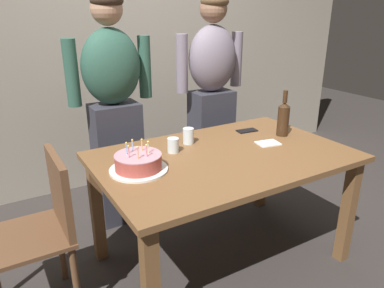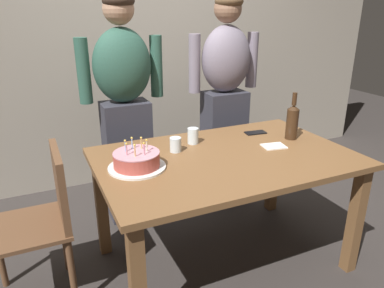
{
  "view_description": "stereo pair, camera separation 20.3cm",
  "coord_description": "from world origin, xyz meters",
  "px_view_note": "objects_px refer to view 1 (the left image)",
  "views": [
    {
      "loc": [
        -1.19,
        -1.63,
        1.56
      ],
      "look_at": [
        -0.21,
        0.02,
        0.84
      ],
      "focal_mm": 34.11,
      "sensor_mm": 36.0,
      "label": 1
    },
    {
      "loc": [
        -1.01,
        -1.73,
        1.56
      ],
      "look_at": [
        -0.21,
        0.02,
        0.84
      ],
      "focal_mm": 34.11,
      "sensor_mm": 36.0,
      "label": 2
    }
  ],
  "objects_px": {
    "wine_bottle": "(283,118)",
    "dining_chair": "(44,223)",
    "person_woman_cardigan": "(212,97)",
    "birthday_cake": "(138,163)",
    "water_glass_near": "(188,136)",
    "cell_phone": "(247,131)",
    "napkin_stack": "(268,143)",
    "water_glass_far": "(173,145)",
    "person_man_bearded": "(114,110)"
  },
  "relations": [
    {
      "from": "water_glass_far",
      "to": "dining_chair",
      "type": "xyz_separation_m",
      "value": [
        -0.78,
        -0.04,
        -0.27
      ]
    },
    {
      "from": "person_man_bearded",
      "to": "wine_bottle",
      "type": "bearing_deg",
      "value": 141.94
    },
    {
      "from": "birthday_cake",
      "to": "person_man_bearded",
      "type": "xyz_separation_m",
      "value": [
        0.14,
        0.76,
        0.09
      ]
    },
    {
      "from": "cell_phone",
      "to": "napkin_stack",
      "type": "relative_size",
      "value": 1.02
    },
    {
      "from": "water_glass_near",
      "to": "water_glass_far",
      "type": "distance_m",
      "value": 0.18
    },
    {
      "from": "birthday_cake",
      "to": "person_man_bearded",
      "type": "bearing_deg",
      "value": 79.44
    },
    {
      "from": "water_glass_near",
      "to": "wine_bottle",
      "type": "bearing_deg",
      "value": -16.66
    },
    {
      "from": "napkin_stack",
      "to": "dining_chair",
      "type": "relative_size",
      "value": 0.16
    },
    {
      "from": "person_woman_cardigan",
      "to": "dining_chair",
      "type": "relative_size",
      "value": 1.9
    },
    {
      "from": "wine_bottle",
      "to": "dining_chair",
      "type": "height_order",
      "value": "wine_bottle"
    },
    {
      "from": "wine_bottle",
      "to": "cell_phone",
      "type": "relative_size",
      "value": 2.16
    },
    {
      "from": "water_glass_near",
      "to": "napkin_stack",
      "type": "xyz_separation_m",
      "value": [
        0.43,
        -0.27,
        -0.05
      ]
    },
    {
      "from": "birthday_cake",
      "to": "water_glass_near",
      "type": "xyz_separation_m",
      "value": [
        0.44,
        0.23,
        0.01
      ]
    },
    {
      "from": "water_glass_far",
      "to": "wine_bottle",
      "type": "relative_size",
      "value": 0.28
    },
    {
      "from": "person_man_bearded",
      "to": "person_woman_cardigan",
      "type": "xyz_separation_m",
      "value": [
        0.83,
        0.0,
        0.0
      ]
    },
    {
      "from": "birthday_cake",
      "to": "person_woman_cardigan",
      "type": "xyz_separation_m",
      "value": [
        0.97,
        0.76,
        0.09
      ]
    },
    {
      "from": "person_man_bearded",
      "to": "dining_chair",
      "type": "xyz_separation_m",
      "value": [
        -0.64,
        -0.66,
        -0.36
      ]
    },
    {
      "from": "wine_bottle",
      "to": "dining_chair",
      "type": "xyz_separation_m",
      "value": [
        -1.56,
        0.06,
        -0.35
      ]
    },
    {
      "from": "cell_phone",
      "to": "person_woman_cardigan",
      "type": "relative_size",
      "value": 0.09
    },
    {
      "from": "water_glass_near",
      "to": "person_woman_cardigan",
      "type": "bearing_deg",
      "value": 45.25
    },
    {
      "from": "birthday_cake",
      "to": "wine_bottle",
      "type": "relative_size",
      "value": 1.01
    },
    {
      "from": "birthday_cake",
      "to": "dining_chair",
      "type": "relative_size",
      "value": 0.36
    },
    {
      "from": "water_glass_far",
      "to": "napkin_stack",
      "type": "distance_m",
      "value": 0.62
    },
    {
      "from": "wine_bottle",
      "to": "person_man_bearded",
      "type": "xyz_separation_m",
      "value": [
        -0.93,
        0.73,
        0.01
      ]
    },
    {
      "from": "napkin_stack",
      "to": "dining_chair",
      "type": "distance_m",
      "value": 1.4
    },
    {
      "from": "napkin_stack",
      "to": "dining_chair",
      "type": "height_order",
      "value": "dining_chair"
    },
    {
      "from": "water_glass_far",
      "to": "person_woman_cardigan",
      "type": "bearing_deg",
      "value": 42.15
    },
    {
      "from": "birthday_cake",
      "to": "water_glass_near",
      "type": "relative_size",
      "value": 3.11
    },
    {
      "from": "person_woman_cardigan",
      "to": "dining_chair",
      "type": "bearing_deg",
      "value": 24.26
    },
    {
      "from": "wine_bottle",
      "to": "water_glass_near",
      "type": "bearing_deg",
      "value": 163.34
    },
    {
      "from": "person_woman_cardigan",
      "to": "water_glass_far",
      "type": "bearing_deg",
      "value": 42.15
    },
    {
      "from": "water_glass_near",
      "to": "wine_bottle",
      "type": "height_order",
      "value": "wine_bottle"
    },
    {
      "from": "person_woman_cardigan",
      "to": "napkin_stack",
      "type": "bearing_deg",
      "value": 83.06
    },
    {
      "from": "water_glass_near",
      "to": "person_man_bearded",
      "type": "bearing_deg",
      "value": 118.92
    },
    {
      "from": "birthday_cake",
      "to": "wine_bottle",
      "type": "xyz_separation_m",
      "value": [
        1.07,
        0.04,
        0.08
      ]
    },
    {
      "from": "person_man_bearded",
      "to": "water_glass_near",
      "type": "bearing_deg",
      "value": 118.92
    },
    {
      "from": "water_glass_far",
      "to": "cell_phone",
      "type": "bearing_deg",
      "value": 7.71
    },
    {
      "from": "dining_chair",
      "to": "water_glass_far",
      "type": "bearing_deg",
      "value": 92.84
    },
    {
      "from": "birthday_cake",
      "to": "person_woman_cardigan",
      "type": "distance_m",
      "value": 1.24
    },
    {
      "from": "water_glass_far",
      "to": "person_woman_cardigan",
      "type": "height_order",
      "value": "person_woman_cardigan"
    },
    {
      "from": "cell_phone",
      "to": "person_woman_cardigan",
      "type": "xyz_separation_m",
      "value": [
        0.05,
        0.54,
        0.13
      ]
    },
    {
      "from": "birthday_cake",
      "to": "dining_chair",
      "type": "xyz_separation_m",
      "value": [
        -0.5,
        0.1,
        -0.27
      ]
    },
    {
      "from": "person_man_bearded",
      "to": "person_woman_cardigan",
      "type": "relative_size",
      "value": 1.0
    },
    {
      "from": "cell_phone",
      "to": "dining_chair",
      "type": "bearing_deg",
      "value": -168.88
    },
    {
      "from": "water_glass_far",
      "to": "person_man_bearded",
      "type": "bearing_deg",
      "value": 102.79
    },
    {
      "from": "wine_bottle",
      "to": "person_woman_cardigan",
      "type": "height_order",
      "value": "person_woman_cardigan"
    },
    {
      "from": "wine_bottle",
      "to": "person_woman_cardigan",
      "type": "bearing_deg",
      "value": 97.64
    },
    {
      "from": "birthday_cake",
      "to": "water_glass_far",
      "type": "xyz_separation_m",
      "value": [
        0.28,
        0.14,
        -0.0
      ]
    },
    {
      "from": "water_glass_near",
      "to": "cell_phone",
      "type": "bearing_deg",
      "value": 0.03
    },
    {
      "from": "cell_phone",
      "to": "dining_chair",
      "type": "height_order",
      "value": "dining_chair"
    }
  ]
}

